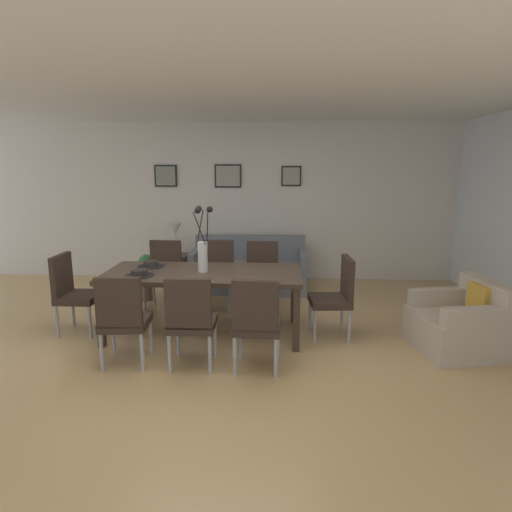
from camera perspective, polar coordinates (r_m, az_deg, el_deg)
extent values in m
plane|color=tan|center=(4.61, -6.31, -12.95)|extent=(9.00, 9.00, 0.00)
cube|color=silver|center=(7.44, -2.50, 7.03)|extent=(9.00, 0.10, 2.60)
cube|color=white|center=(4.64, -6.26, 20.61)|extent=(9.00, 7.20, 0.08)
cube|color=#3D2D23|center=(4.99, -6.87, -2.31)|extent=(2.20, 0.97, 0.05)
cube|color=#3D2D23|center=(5.43, 4.93, -5.14)|extent=(0.07, 0.07, 0.69)
cube|color=#3D2D23|center=(5.75, -16.34, -4.63)|extent=(0.07, 0.07, 0.69)
cube|color=#3D2D23|center=(4.63, 5.26, -8.23)|extent=(0.07, 0.07, 0.69)
cube|color=#3D2D23|center=(4.99, -19.55, -7.36)|extent=(0.07, 0.07, 0.69)
cube|color=#33261E|center=(4.51, -16.54, -8.23)|extent=(0.47, 0.47, 0.08)
cube|color=#33261E|center=(4.25, -17.41, -5.81)|extent=(0.42, 0.09, 0.48)
cylinder|color=#9EA0A5|center=(4.72, -13.51, -10.14)|extent=(0.04, 0.04, 0.38)
cylinder|color=#9EA0A5|center=(4.81, -18.01, -9.96)|extent=(0.04, 0.04, 0.38)
cylinder|color=#9EA0A5|center=(4.38, -14.56, -11.99)|extent=(0.04, 0.04, 0.38)
cylinder|color=#9EA0A5|center=(4.48, -19.40, -11.74)|extent=(0.04, 0.04, 0.38)
cube|color=#33261E|center=(5.96, -12.01, -3.06)|extent=(0.45, 0.45, 0.08)
cube|color=#33261E|center=(6.08, -11.61, -0.24)|extent=(0.42, 0.07, 0.48)
cylinder|color=#9EA0A5|center=(5.91, -14.22, -5.63)|extent=(0.04, 0.04, 0.38)
cylinder|color=#9EA0A5|center=(5.80, -10.64, -5.80)|extent=(0.04, 0.04, 0.38)
cylinder|color=#9EA0A5|center=(6.25, -13.10, -4.60)|extent=(0.04, 0.04, 0.38)
cylinder|color=#9EA0A5|center=(6.15, -9.71, -4.74)|extent=(0.04, 0.04, 0.38)
cube|color=#33261E|center=(4.33, -8.25, -8.67)|extent=(0.45, 0.45, 0.08)
cube|color=#33261E|center=(4.07, -8.82, -6.18)|extent=(0.42, 0.07, 0.48)
cylinder|color=#9EA0A5|center=(4.56, -5.36, -10.61)|extent=(0.04, 0.04, 0.38)
cylinder|color=#9EA0A5|center=(4.63, -10.12, -10.44)|extent=(0.04, 0.04, 0.38)
cylinder|color=#9EA0A5|center=(4.22, -6.00, -12.58)|extent=(0.04, 0.04, 0.38)
cylinder|color=#9EA0A5|center=(4.28, -11.16, -12.35)|extent=(0.04, 0.04, 0.38)
cube|color=#33261E|center=(5.87, -5.14, -3.09)|extent=(0.44, 0.44, 0.08)
cube|color=#33261E|center=(5.99, -4.93, -0.21)|extent=(0.42, 0.06, 0.48)
cylinder|color=#9EA0A5|center=(5.78, -7.24, -5.74)|extent=(0.04, 0.04, 0.38)
cylinder|color=#9EA0A5|center=(5.73, -3.48, -5.83)|extent=(0.04, 0.04, 0.38)
cylinder|color=#9EA0A5|center=(6.14, -6.61, -4.67)|extent=(0.04, 0.04, 0.38)
cylinder|color=#9EA0A5|center=(6.09, -3.07, -4.75)|extent=(0.04, 0.04, 0.38)
cube|color=#33261E|center=(4.23, 0.17, -9.07)|extent=(0.46, 0.46, 0.08)
cube|color=#33261E|center=(3.96, -0.10, -6.54)|extent=(0.42, 0.08, 0.48)
cylinder|color=#9EA0A5|center=(4.48, 2.88, -11.03)|extent=(0.04, 0.04, 0.38)
cylinder|color=#9EA0A5|center=(4.51, -2.03, -10.84)|extent=(0.04, 0.04, 0.38)
cylinder|color=#9EA0A5|center=(4.13, 2.60, -13.08)|extent=(0.04, 0.04, 0.38)
cylinder|color=#9EA0A5|center=(4.17, -2.76, -12.85)|extent=(0.04, 0.04, 0.38)
cube|color=#33261E|center=(5.76, 0.77, -3.32)|extent=(0.44, 0.44, 0.08)
cube|color=#33261E|center=(5.88, 0.85, -0.39)|extent=(0.42, 0.06, 0.48)
cylinder|color=#9EA0A5|center=(5.66, -1.25, -6.05)|extent=(0.04, 0.04, 0.38)
cylinder|color=#9EA0A5|center=(5.64, 2.62, -6.11)|extent=(0.04, 0.04, 0.38)
cylinder|color=#9EA0A5|center=(6.02, -0.98, -4.93)|extent=(0.04, 0.04, 0.38)
cylinder|color=#9EA0A5|center=(6.00, 2.66, -4.98)|extent=(0.04, 0.04, 0.38)
cube|color=#33261E|center=(5.49, -21.92, -4.98)|extent=(0.44, 0.44, 0.08)
cube|color=#33261E|center=(5.51, -23.91, -2.29)|extent=(0.06, 0.42, 0.48)
cylinder|color=#9EA0A5|center=(5.32, -20.72, -8.04)|extent=(0.04, 0.04, 0.38)
cylinder|color=#9EA0A5|center=(5.65, -19.16, -6.77)|extent=(0.04, 0.04, 0.38)
cylinder|color=#9EA0A5|center=(5.48, -24.38, -7.75)|extent=(0.04, 0.04, 0.38)
cylinder|color=#9EA0A5|center=(5.80, -22.65, -6.54)|extent=(0.04, 0.04, 0.38)
cube|color=#33261E|center=(5.03, 9.53, -5.77)|extent=(0.47, 0.47, 0.08)
cube|color=#33261E|center=(5.00, 11.77, -2.87)|extent=(0.09, 0.42, 0.48)
cylinder|color=#9EA0A5|center=(5.25, 7.00, -7.58)|extent=(0.04, 0.04, 0.38)
cylinder|color=#9EA0A5|center=(4.90, 7.64, -9.06)|extent=(0.04, 0.04, 0.38)
cylinder|color=#9EA0A5|center=(5.32, 11.09, -7.46)|extent=(0.04, 0.04, 0.38)
cylinder|color=#9EA0A5|center=(4.97, 12.02, -8.90)|extent=(0.04, 0.04, 0.38)
cylinder|color=silver|center=(4.95, -6.92, -0.12)|extent=(0.11, 0.11, 0.34)
cylinder|color=black|center=(4.90, -6.32, 3.70)|extent=(0.05, 0.12, 0.37)
sphere|color=black|center=(4.88, -6.03, 6.04)|extent=(0.07, 0.07, 0.07)
cylinder|color=black|center=(4.95, -7.26, 3.75)|extent=(0.08, 0.05, 0.38)
sphere|color=black|center=(4.95, -7.44, 6.09)|extent=(0.07, 0.07, 0.07)
cylinder|color=black|center=(4.84, -7.35, 3.57)|extent=(0.15, 0.06, 0.36)
sphere|color=black|center=(4.79, -7.59, 5.89)|extent=(0.07, 0.07, 0.07)
cylinder|color=black|center=(4.94, -14.88, -2.45)|extent=(0.32, 0.32, 0.01)
cylinder|color=#2D2826|center=(4.93, -14.90, -2.08)|extent=(0.17, 0.17, 0.06)
cylinder|color=black|center=(4.93, -14.91, -1.91)|extent=(0.13, 0.13, 0.04)
cylinder|color=black|center=(5.34, -13.47, -1.30)|extent=(0.32, 0.32, 0.01)
cylinder|color=#2D2826|center=(5.33, -13.49, -0.95)|extent=(0.17, 0.17, 0.06)
cylinder|color=black|center=(5.33, -13.49, -0.80)|extent=(0.13, 0.13, 0.04)
cube|color=slate|center=(6.87, -0.91, -2.62)|extent=(1.76, 0.84, 0.42)
cube|color=slate|center=(7.11, -0.74, 1.19)|extent=(1.76, 0.16, 0.38)
cube|color=slate|center=(6.79, 6.08, -0.16)|extent=(0.10, 0.84, 0.20)
cube|color=slate|center=(6.90, -7.81, -0.01)|extent=(0.10, 0.84, 0.20)
cube|color=#3D2D23|center=(7.12, -10.25, -1.86)|extent=(0.36, 0.36, 0.52)
cylinder|color=beige|center=(7.06, -10.34, 0.50)|extent=(0.12, 0.12, 0.08)
cylinder|color=beige|center=(7.03, -10.39, 1.94)|extent=(0.02, 0.02, 0.30)
cone|color=silver|center=(6.99, -10.45, 3.56)|extent=(0.22, 0.22, 0.18)
cube|color=#B7A893|center=(5.12, 24.49, -9.00)|extent=(0.94, 0.94, 0.40)
cube|color=#B7A893|center=(5.18, 27.85, -4.71)|extent=(0.31, 0.82, 0.35)
cube|color=#B7A893|center=(4.76, 26.69, -7.07)|extent=(0.69, 0.27, 0.18)
cube|color=#B7A893|center=(5.29, 22.69, -4.89)|extent=(0.69, 0.27, 0.18)
cube|color=gold|center=(5.13, 26.93, -4.95)|extent=(0.14, 0.31, 0.30)
cube|color=black|center=(7.55, -11.63, 10.15)|extent=(0.37, 0.02, 0.36)
cube|color=gray|center=(7.54, -11.66, 10.14)|extent=(0.32, 0.01, 0.31)
cube|color=black|center=(7.36, -3.65, 10.32)|extent=(0.44, 0.02, 0.38)
cube|color=#9E9389|center=(7.35, -3.67, 10.32)|extent=(0.39, 0.01, 0.33)
cube|color=black|center=(7.31, 4.59, 10.30)|extent=(0.32, 0.02, 0.33)
cube|color=#9E9389|center=(7.30, 4.59, 10.29)|extent=(0.27, 0.01, 0.28)
cylinder|color=brown|center=(6.58, -14.15, -4.54)|extent=(0.24, 0.24, 0.22)
sphere|color=#2D6633|center=(6.51, -14.28, -2.09)|extent=(0.36, 0.36, 0.36)
sphere|color=#2D6633|center=(6.43, -14.01, -0.78)|extent=(0.22, 0.22, 0.22)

